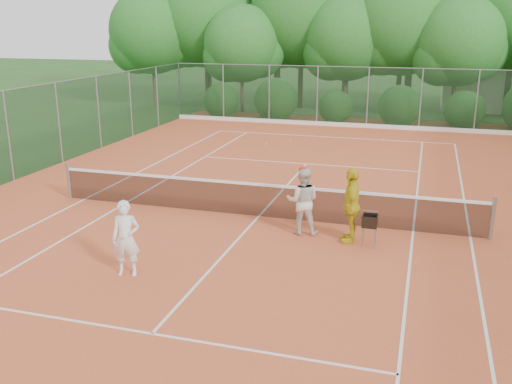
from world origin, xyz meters
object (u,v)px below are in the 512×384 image
player_center_grp (303,201)px  ball_hopper (370,221)px  player_white (126,238)px  player_yellow (351,205)px

player_center_grp → ball_hopper: size_ratio=2.25×
player_white → player_center_grp: player_center_grp is taller
player_white → ball_hopper: size_ratio=2.09×
ball_hopper → player_center_grp: bearing=155.9°
player_white → ball_hopper: 5.63m
player_yellow → ball_hopper: size_ratio=2.38×
player_white → player_center_grp: size_ratio=0.93×
player_white → player_center_grp: 4.58m
player_white → player_center_grp: (3.00, 3.47, 0.05)m
player_white → player_yellow: bearing=23.2°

